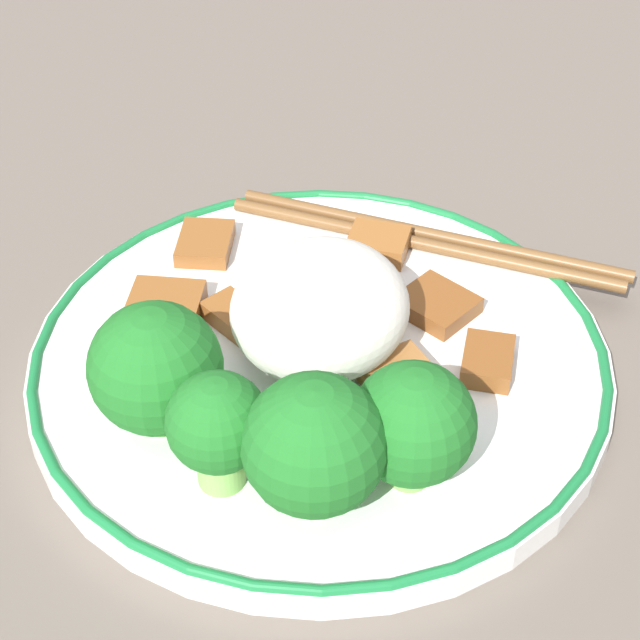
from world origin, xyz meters
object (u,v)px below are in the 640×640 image
at_px(plate, 320,361).
at_px(broccoli_back_center, 218,426).
at_px(broccoli_back_right, 314,446).
at_px(chopsticks, 432,241).
at_px(broccoli_back_left, 156,369).
at_px(broccoli_mid_left, 413,425).

xyz_separation_m(plate, broccoli_back_center, (-0.09, -0.01, 0.04)).
xyz_separation_m(broccoli_back_right, chopsticks, (0.18, 0.04, -0.03)).
bearing_deg(broccoli_back_left, chopsticks, -11.50).
height_order(broccoli_back_left, broccoli_back_center, broccoli_back_left).
bearing_deg(broccoli_back_center, broccoli_back_right, -76.48).
bearing_deg(broccoli_back_right, plate, 32.10).
distance_m(broccoli_back_right, broccoli_mid_left, 0.04).
bearing_deg(chopsticks, plate, 178.08).
bearing_deg(broccoli_back_right, broccoli_mid_left, -35.48).
bearing_deg(broccoli_mid_left, plate, 59.15).
relative_size(broccoli_back_left, chopsticks, 0.29).
xyz_separation_m(plate, broccoli_mid_left, (-0.04, -0.07, 0.04)).
relative_size(broccoli_back_center, broccoli_back_right, 0.85).
distance_m(broccoli_mid_left, chopsticks, 0.16).
relative_size(broccoli_back_right, broccoli_mid_left, 1.12).
height_order(plate, broccoli_back_right, broccoli_back_right).
relative_size(broccoli_mid_left, chopsticks, 0.27).
bearing_deg(chopsticks, broccoli_back_right, -165.89).
height_order(plate, broccoli_back_center, broccoli_back_center).
height_order(broccoli_back_center, broccoli_back_right, broccoli_back_right).
distance_m(broccoli_back_left, broccoli_mid_left, 0.11).
relative_size(plate, broccoli_mid_left, 4.75).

